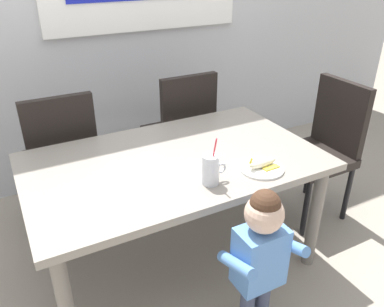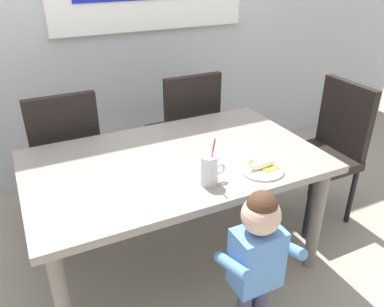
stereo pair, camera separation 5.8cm
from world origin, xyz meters
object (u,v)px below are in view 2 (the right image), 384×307
at_px(dining_chair_left, 65,152).
at_px(dining_chair_far, 328,145).
at_px(dining_table, 175,172).
at_px(peeled_banana, 263,164).
at_px(toddler_standing, 257,252).
at_px(dining_chair_right, 186,127).
at_px(snack_plate, 261,169).
at_px(milk_cup, 209,171).

height_order(dining_chair_left, dining_chair_far, same).
relative_size(dining_table, peeled_banana, 9.08).
relative_size(dining_chair_left, dining_chair_far, 1.00).
distance_m(toddler_standing, peeled_banana, 0.46).
distance_m(dining_chair_left, dining_chair_right, 0.88).
xyz_separation_m(dining_chair_left, dining_chair_right, (0.88, 0.02, 0.00)).
bearing_deg(dining_table, snack_plate, -42.26).
bearing_deg(dining_table, dining_chair_right, 60.48).
distance_m(snack_plate, peeled_banana, 0.03).
bearing_deg(dining_chair_right, snack_plate, 86.94).
xyz_separation_m(milk_cup, snack_plate, (0.30, -0.01, -0.06)).
xyz_separation_m(dining_chair_left, milk_cup, (0.53, -0.99, 0.24)).
xyz_separation_m(dining_chair_left, dining_chair_far, (1.61, -0.67, 0.00)).
bearing_deg(peeled_banana, dining_chair_right, 87.34).
distance_m(dining_chair_far, milk_cup, 1.15).
distance_m(dining_chair_left, toddler_standing, 1.45).
bearing_deg(dining_chair_left, toddler_standing, 114.09).
bearing_deg(toddler_standing, dining_chair_left, 114.09).
height_order(dining_chair_right, snack_plate, dining_chair_right).
bearing_deg(dining_chair_left, snack_plate, 129.62).
bearing_deg(toddler_standing, dining_chair_right, 77.99).
xyz_separation_m(dining_table, peeled_banana, (0.35, -0.31, 0.12)).
bearing_deg(toddler_standing, snack_plate, 54.72).
distance_m(dining_table, snack_plate, 0.47).
bearing_deg(milk_cup, dining_table, 98.81).
height_order(dining_chair_right, toddler_standing, dining_chair_right).
xyz_separation_m(dining_table, snack_plate, (0.34, -0.31, 0.09)).
distance_m(toddler_standing, milk_cup, 0.42).
bearing_deg(peeled_banana, toddler_standing, -125.87).
bearing_deg(dining_table, milk_cup, -81.19).
bearing_deg(toddler_standing, dining_table, 99.97).
bearing_deg(milk_cup, dining_chair_far, 16.31).
bearing_deg(dining_chair_far, dining_chair_right, -133.71).
height_order(dining_chair_far, snack_plate, dining_chair_far).
bearing_deg(dining_table, toddler_standing, -80.03).
distance_m(dining_chair_left, dining_chair_far, 1.74).
bearing_deg(dining_chair_right, dining_table, 60.48).
distance_m(dining_chair_left, peeled_banana, 1.31).
bearing_deg(dining_chair_left, dining_chair_right, -178.45).
distance_m(milk_cup, snack_plate, 0.30).
bearing_deg(peeled_banana, dining_table, 138.59).
bearing_deg(dining_chair_right, toddler_standing, 77.99).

